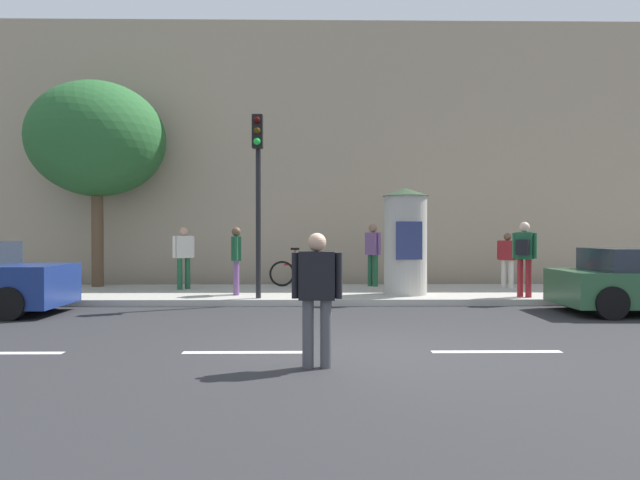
{
  "coord_description": "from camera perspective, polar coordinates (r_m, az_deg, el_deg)",
  "views": [
    {
      "loc": [
        -0.84,
        -7.86,
        1.63
      ],
      "look_at": [
        -0.7,
        2.0,
        1.53
      ],
      "focal_mm": 32.16,
      "sensor_mm": 36.0,
      "label": 1
    }
  ],
  "objects": [
    {
      "name": "lane_markings",
      "position": [
        8.07,
        5.27,
        -11.03
      ],
      "size": [
        25.8,
        0.16,
        0.01
      ],
      "color": "silver",
      "rests_on": "ground_plane"
    },
    {
      "name": "sidewalk_curb",
      "position": [
        14.96,
        2.41,
        -5.37
      ],
      "size": [
        36.0,
        4.0,
        0.15
      ],
      "primitive_type": "cube",
      "color": "#B2ADA3",
      "rests_on": "ground_plane"
    },
    {
      "name": "poster_column",
      "position": [
        14.2,
        8.49,
        -0.04
      ],
      "size": [
        1.15,
        1.15,
        2.61
      ],
      "color": "#B2ADA3",
      "rests_on": "sidewalk_curb"
    },
    {
      "name": "pedestrian_with_backpack",
      "position": [
        14.09,
        -8.33,
        -1.52
      ],
      "size": [
        0.29,
        0.58,
        1.65
      ],
      "color": "#724C84",
      "rests_on": "sidewalk_curb"
    },
    {
      "name": "ground_plane",
      "position": [
        8.07,
        5.27,
        -11.06
      ],
      "size": [
        80.0,
        80.0,
        0.0
      ],
      "primitive_type": "plane",
      "color": "#2B2B2D"
    },
    {
      "name": "pedestrian_tallest",
      "position": [
        14.23,
        19.65,
        -1.18
      ],
      "size": [
        0.5,
        0.5,
        1.76
      ],
      "color": "maroon",
      "rests_on": "sidewalk_curb"
    },
    {
      "name": "pedestrian_in_light_jacket",
      "position": [
        16.26,
        5.28,
        -0.98
      ],
      "size": [
        0.44,
        0.44,
        1.77
      ],
      "color": "#1E5938",
      "rests_on": "sidewalk_curb"
    },
    {
      "name": "street_tree",
      "position": [
        17.51,
        -21.3,
        9.27
      ],
      "size": [
        3.77,
        3.77,
        5.75
      ],
      "color": "brown",
      "rests_on": "sidewalk_curb"
    },
    {
      "name": "building_backdrop",
      "position": [
        20.02,
        1.61,
        7.54
      ],
      "size": [
        36.0,
        5.0,
        8.1
      ],
      "primitive_type": "cube",
      "color": "tan",
      "rests_on": "ground_plane"
    },
    {
      "name": "bicycle_leaning",
      "position": [
        16.28,
        -1.95,
        -3.25
      ],
      "size": [
        1.77,
        0.26,
        1.09
      ],
      "color": "black",
      "rests_on": "sidewalk_curb"
    },
    {
      "name": "pedestrian_in_red_top",
      "position": [
        15.77,
        -13.41,
        -1.23
      ],
      "size": [
        0.51,
        0.49,
        1.66
      ],
      "color": "#1E5938",
      "rests_on": "sidewalk_curb"
    },
    {
      "name": "traffic_light",
      "position": [
        13.22,
        -6.2,
        6.41
      ],
      "size": [
        0.24,
        0.45,
        4.18
      ],
      "color": "black",
      "rests_on": "sidewalk_curb"
    },
    {
      "name": "pedestrian_in_dark_shirt",
      "position": [
        6.99,
        -0.31,
        -4.88
      ],
      "size": [
        0.62,
        0.26,
        1.64
      ],
      "color": "#4C4C51",
      "rests_on": "ground_plane"
    },
    {
      "name": "pedestrian_near_pole",
      "position": [
        16.67,
        18.19,
        -1.46
      ],
      "size": [
        0.52,
        0.52,
        1.51
      ],
      "color": "silver",
      "rests_on": "sidewalk_curb"
    }
  ]
}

